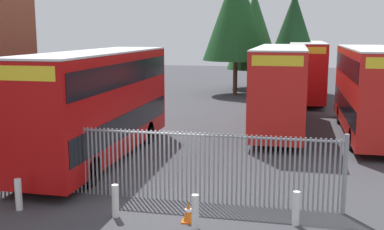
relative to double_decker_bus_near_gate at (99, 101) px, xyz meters
name	(u,v)px	position (x,y,z in m)	size (l,w,h in m)	color
ground_plane	(210,142)	(3.90, 3.90, -2.42)	(100.00, 100.00, 0.00)	#3D3D42
palisade_fence	(120,160)	(2.43, -4.10, -1.24)	(13.77, 0.14, 2.35)	gray
double_decker_bus_near_gate	(99,101)	(0.00, 0.00, 0.00)	(2.54, 10.81, 4.42)	#B70C0C
double_decker_bus_behind_fence_left	(280,85)	(7.02, 7.58, 0.00)	(2.54, 10.81, 4.42)	red
double_decker_bus_behind_fence_right	(371,88)	(11.46, 7.00, 0.00)	(2.54, 10.81, 4.42)	red
double_decker_bus_far_back	(306,68)	(8.59, 19.27, 0.00)	(2.54, 10.81, 4.42)	red
bollard_near_left	(18,194)	(-0.07, -5.86, -1.95)	(0.20, 0.20, 0.95)	silver
bollard_center_front	(115,201)	(2.92, -5.75, -1.95)	(0.20, 0.20, 0.95)	silver
bollard_near_right	(195,212)	(5.29, -6.07, -1.95)	(0.20, 0.20, 0.95)	silver
bollard_far_right	(296,208)	(7.91, -5.23, -1.95)	(0.20, 0.20, 0.95)	silver
traffic_cone_by_gate	(188,212)	(5.01, -5.67, -2.13)	(0.34, 0.34, 0.59)	orange
tree_tall_back	(236,12)	(2.89, 21.28, 4.31)	(5.43, 5.43, 10.62)	#4C3823
tree_short_side	(254,31)	(3.97, 25.83, 2.86)	(4.87, 4.87, 8.77)	#4C3823
tree_mid_row	(294,31)	(7.53, 19.66, 2.82)	(4.07, 4.07, 8.16)	#4C3823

